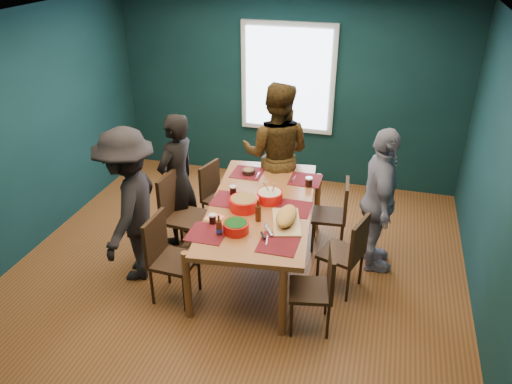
% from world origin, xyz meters
% --- Properties ---
extents(room, '(5.01, 5.01, 2.71)m').
position_xyz_m(room, '(0.00, 0.27, 1.37)').
color(room, brown).
rests_on(room, ground).
extents(dining_table, '(1.32, 2.26, 0.82)m').
position_xyz_m(dining_table, '(0.24, 0.13, 0.74)').
color(dining_table, '#A05530').
rests_on(dining_table, floor).
extents(chair_left_far, '(0.49, 0.49, 0.87)m').
position_xyz_m(chair_left_far, '(-0.53, 0.82, 0.51)').
color(chair_left_far, '#322010').
rests_on(chair_left_far, floor).
extents(chair_left_mid, '(0.49, 0.49, 1.01)m').
position_xyz_m(chair_left_mid, '(-0.75, 0.16, 0.59)').
color(chair_left_mid, '#322010').
rests_on(chair_left_mid, floor).
extents(chair_left_near, '(0.44, 0.44, 0.93)m').
position_xyz_m(chair_left_near, '(-0.56, -0.61, 0.54)').
color(chair_left_near, '#322010').
rests_on(chair_left_near, floor).
extents(chair_right_far, '(0.43, 0.43, 0.88)m').
position_xyz_m(chair_right_far, '(0.99, 0.75, 0.51)').
color(chair_right_far, '#322010').
rests_on(chair_right_far, floor).
extents(chair_right_mid, '(0.51, 0.51, 0.89)m').
position_xyz_m(chair_right_mid, '(1.22, -0.03, 0.52)').
color(chair_right_mid, '#322010').
rests_on(chair_right_mid, floor).
extents(chair_right_near, '(0.46, 0.46, 0.88)m').
position_xyz_m(chair_right_near, '(1.01, -0.65, 0.51)').
color(chair_right_near, '#322010').
rests_on(chair_right_near, floor).
extents(person_far_left, '(0.54, 0.68, 1.62)m').
position_xyz_m(person_far_left, '(-0.86, 0.43, 0.81)').
color(person_far_left, black).
rests_on(person_far_left, floor).
extents(person_back, '(0.92, 0.73, 1.84)m').
position_xyz_m(person_back, '(0.14, 1.23, 0.92)').
color(person_back, black).
rests_on(person_back, floor).
extents(person_right, '(0.57, 1.03, 1.66)m').
position_xyz_m(person_right, '(1.46, 0.50, 0.83)').
color(person_right, silver).
rests_on(person_right, floor).
extents(person_near_left, '(0.79, 1.19, 1.71)m').
position_xyz_m(person_near_left, '(-1.06, -0.35, 0.86)').
color(person_near_left, black).
rests_on(person_near_left, floor).
extents(bowl_salad, '(0.31, 0.31, 0.13)m').
position_xyz_m(bowl_salad, '(0.09, -0.01, 0.88)').
color(bowl_salad, red).
rests_on(bowl_salad, dining_table).
extents(bowl_dumpling, '(0.28, 0.28, 0.26)m').
position_xyz_m(bowl_dumpling, '(0.31, 0.22, 0.88)').
color(bowl_dumpling, red).
rests_on(bowl_dumpling, dining_table).
extents(bowl_herbs, '(0.25, 0.25, 0.11)m').
position_xyz_m(bowl_herbs, '(0.15, -0.47, 0.87)').
color(bowl_herbs, red).
rests_on(bowl_herbs, dining_table).
extents(cutting_board, '(0.40, 0.68, 0.15)m').
position_xyz_m(cutting_board, '(0.58, -0.18, 0.88)').
color(cutting_board, '#DDBE77').
rests_on(cutting_board, dining_table).
extents(small_bowl, '(0.15, 0.15, 0.06)m').
position_xyz_m(small_bowl, '(-0.10, 0.80, 0.85)').
color(small_bowl, black).
rests_on(small_bowl, dining_table).
extents(beer_bottle_a, '(0.06, 0.06, 0.21)m').
position_xyz_m(beer_bottle_a, '(0.00, -0.56, 0.89)').
color(beer_bottle_a, '#421A0B').
rests_on(beer_bottle_a, dining_table).
extents(beer_bottle_b, '(0.06, 0.06, 0.23)m').
position_xyz_m(beer_bottle_b, '(0.30, -0.21, 0.91)').
color(beer_bottle_b, '#421A0B').
rests_on(beer_bottle_b, dining_table).
extents(cola_glass_a, '(0.08, 0.08, 0.10)m').
position_xyz_m(cola_glass_a, '(-0.13, -0.38, 0.87)').
color(cola_glass_a, black).
rests_on(cola_glass_a, dining_table).
extents(cola_glass_b, '(0.08, 0.08, 0.11)m').
position_xyz_m(cola_glass_b, '(0.60, -0.28, 0.88)').
color(cola_glass_b, black).
rests_on(cola_glass_b, dining_table).
extents(cola_glass_c, '(0.08, 0.08, 0.11)m').
position_xyz_m(cola_glass_c, '(0.66, 0.67, 0.88)').
color(cola_glass_c, black).
rests_on(cola_glass_c, dining_table).
extents(cola_glass_d, '(0.08, 0.08, 0.11)m').
position_xyz_m(cola_glass_d, '(-0.12, 0.25, 0.87)').
color(cola_glass_d, black).
rests_on(cola_glass_d, dining_table).
extents(napkin_a, '(0.20, 0.20, 0.00)m').
position_xyz_m(napkin_a, '(0.59, 0.20, 0.82)').
color(napkin_a, '#FF8C6B').
rests_on(napkin_a, dining_table).
extents(napkin_b, '(0.19, 0.19, 0.00)m').
position_xyz_m(napkin_b, '(-0.15, -0.28, 0.82)').
color(napkin_b, '#FF8C6B').
rests_on(napkin_b, dining_table).
extents(napkin_c, '(0.22, 0.22, 0.00)m').
position_xyz_m(napkin_c, '(0.62, -0.61, 0.82)').
color(napkin_c, '#FF8C6B').
rests_on(napkin_c, dining_table).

